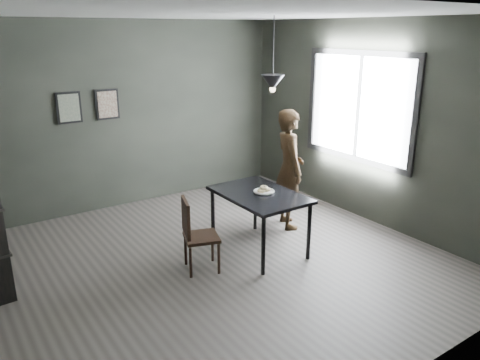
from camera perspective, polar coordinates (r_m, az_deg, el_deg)
ground at (r=5.67m, az=-2.67°, el=-9.93°), size 5.00×5.00×0.00m
back_wall at (r=7.37m, az=-13.24°, el=7.70°), size 5.00×0.10×2.80m
ceiling at (r=5.02m, az=-3.16°, el=19.65°), size 5.00×5.00×0.02m
window_assembly at (r=6.86m, az=14.23°, el=8.59°), size 0.04×1.96×1.56m
cafe_table at (r=5.70m, az=2.36°, el=-2.36°), size 0.80×1.20×0.75m
white_plate at (r=5.71m, az=2.94°, el=-1.46°), size 0.23×0.23×0.01m
donut_pile at (r=5.69m, az=2.94°, el=-1.13°), size 0.18×0.13×0.08m
woman at (r=6.42m, az=6.01°, el=1.32°), size 0.59×0.71×1.65m
wood_chair at (r=5.30m, az=-5.57°, el=-6.16°), size 0.47×0.47×0.86m
pendant_lamp at (r=5.62m, az=4.01°, el=11.78°), size 0.28×0.28×0.86m
framed_print_left at (r=7.04m, az=-20.13°, el=8.28°), size 0.34×0.04×0.44m
framed_print_right at (r=7.19m, az=-15.87°, el=8.87°), size 0.34×0.04×0.44m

